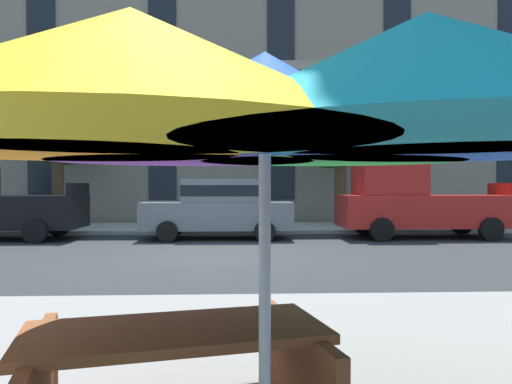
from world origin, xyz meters
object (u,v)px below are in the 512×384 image
object	(u,v)px
street_tree_middle	(336,133)
picnic_table	(176,374)
street_tree_left	(58,118)
pickup_red	(417,204)
sedan_gray	(219,207)
patio_umbrella	(265,110)

from	to	relation	value
street_tree_middle	picnic_table	xyz separation A→B (m)	(-4.12, -15.60, -3.02)
street_tree_left	picnic_table	bearing A→B (deg)	-69.10
pickup_red	picnic_table	bearing A→B (deg)	-115.94
sedan_gray	street_tree_middle	size ratio (longest dim) A/B	0.93
sedan_gray	street_tree_left	size ratio (longest dim) A/B	0.78
picnic_table	pickup_red	bearing A→B (deg)	64.06
sedan_gray	street_tree_left	bearing A→B (deg)	150.72
pickup_red	street_tree_left	size ratio (longest dim) A/B	0.91
sedan_gray	pickup_red	bearing A→B (deg)	0.00
pickup_red	picnic_table	distance (m)	13.48
pickup_red	street_tree_middle	bearing A→B (deg)	116.94
picnic_table	sedan_gray	bearing A→B (deg)	90.38
pickup_red	street_tree_middle	world-z (taller)	street_tree_middle
patio_umbrella	picnic_table	world-z (taller)	patio_umbrella
street_tree_middle	picnic_table	world-z (taller)	street_tree_middle
street_tree_left	street_tree_middle	size ratio (longest dim) A/B	1.19
pickup_red	patio_umbrella	distance (m)	13.83
street_tree_left	pickup_red	bearing A→B (deg)	-15.42
street_tree_middle	pickup_red	bearing A→B (deg)	-63.06
street_tree_left	street_tree_middle	xyz separation A→B (m)	(9.98, 0.25, -0.45)
sedan_gray	picnic_table	xyz separation A→B (m)	(0.08, -12.11, -0.46)
street_tree_middle	patio_umbrella	distance (m)	16.66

